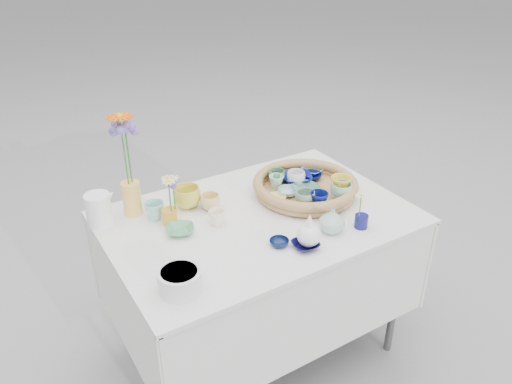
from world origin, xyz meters
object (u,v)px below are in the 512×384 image
bud_vase_seafoam (332,220)px  tall_vase_yellow (132,198)px  display_table (258,347)px  wicker_tray (305,187)px

bud_vase_seafoam → tall_vase_yellow: size_ratio=0.74×
bud_vase_seafoam → display_table: bearing=125.9°
tall_vase_yellow → bud_vase_seafoam: bearing=-41.4°
bud_vase_seafoam → tall_vase_yellow: 0.83m
display_table → tall_vase_yellow: size_ratio=8.61×
wicker_tray → display_table: bearing=-169.9°
wicker_tray → tall_vase_yellow: size_ratio=3.24×
display_table → wicker_tray: size_ratio=2.66×
bud_vase_seafoam → tall_vase_yellow: tall_vase_yellow is taller
display_table → tall_vase_yellow: (-0.44, 0.30, 0.84)m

